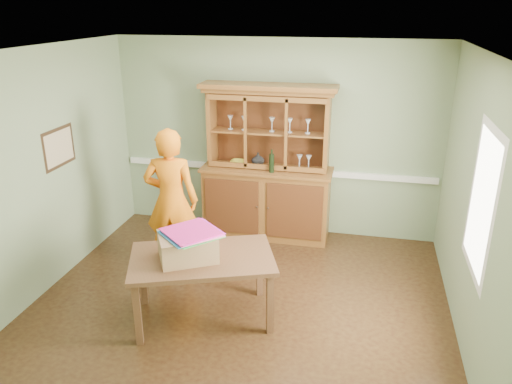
% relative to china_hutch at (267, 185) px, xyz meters
% --- Properties ---
extents(floor, '(4.50, 4.50, 0.00)m').
position_rel_china_hutch_xyz_m(floor, '(0.07, -1.76, -0.75)').
color(floor, '#483117').
rests_on(floor, ground).
extents(ceiling, '(4.50, 4.50, 0.00)m').
position_rel_china_hutch_xyz_m(ceiling, '(0.07, -1.76, 1.95)').
color(ceiling, white).
rests_on(ceiling, wall_back).
extents(wall_back, '(4.50, 0.00, 4.50)m').
position_rel_china_hutch_xyz_m(wall_back, '(0.07, 0.24, 0.60)').
color(wall_back, gray).
rests_on(wall_back, floor).
extents(wall_left, '(0.00, 4.00, 4.00)m').
position_rel_china_hutch_xyz_m(wall_left, '(-2.18, -1.76, 0.60)').
color(wall_left, gray).
rests_on(wall_left, floor).
extents(wall_right, '(0.00, 4.00, 4.00)m').
position_rel_china_hutch_xyz_m(wall_right, '(2.32, -1.76, 0.60)').
color(wall_right, gray).
rests_on(wall_right, floor).
extents(wall_front, '(4.50, 0.00, 4.50)m').
position_rel_china_hutch_xyz_m(wall_front, '(0.07, -3.76, 0.60)').
color(wall_front, gray).
rests_on(wall_front, floor).
extents(chair_rail, '(4.41, 0.05, 0.08)m').
position_rel_china_hutch_xyz_m(chair_rail, '(0.07, 0.22, 0.15)').
color(chair_rail, white).
rests_on(chair_rail, wall_back).
extents(framed_map, '(0.03, 0.60, 0.46)m').
position_rel_china_hutch_xyz_m(framed_map, '(-2.16, -1.46, 0.80)').
color(framed_map, '#332214').
rests_on(framed_map, wall_left).
extents(window_panel, '(0.03, 0.96, 1.36)m').
position_rel_china_hutch_xyz_m(window_panel, '(2.30, -2.06, 0.75)').
color(window_panel, white).
rests_on(window_panel, wall_right).
extents(china_hutch, '(1.81, 0.60, 2.13)m').
position_rel_china_hutch_xyz_m(china_hutch, '(0.00, 0.00, 0.00)').
color(china_hutch, brown).
rests_on(china_hutch, floor).
extents(dining_table, '(1.64, 1.31, 0.72)m').
position_rel_china_hutch_xyz_m(dining_table, '(-0.23, -2.15, -0.12)').
color(dining_table, brown).
rests_on(dining_table, floor).
extents(cardboard_box, '(0.69, 0.65, 0.26)m').
position_rel_china_hutch_xyz_m(cardboard_box, '(-0.36, -2.20, 0.10)').
color(cardboard_box, '#A37F54').
rests_on(cardboard_box, dining_table).
extents(kite_stack, '(0.66, 0.66, 0.04)m').
position_rel_china_hutch_xyz_m(kite_stack, '(-0.32, -2.18, 0.25)').
color(kite_stack, green).
rests_on(kite_stack, cardboard_box).
extents(person, '(0.71, 0.52, 1.78)m').
position_rel_china_hutch_xyz_m(person, '(-0.93, -1.19, 0.14)').
color(person, orange).
rests_on(person, floor).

